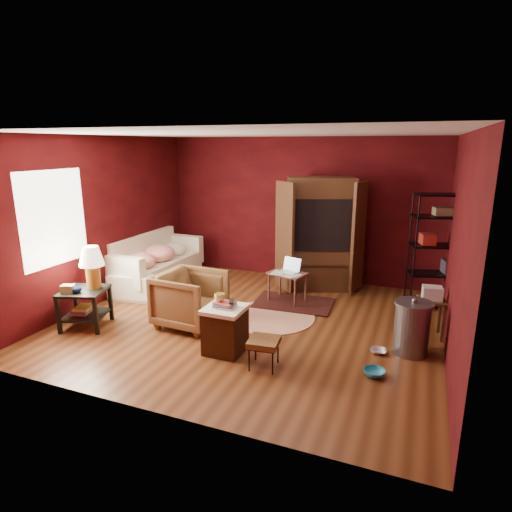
{
  "coord_description": "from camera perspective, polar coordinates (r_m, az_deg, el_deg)",
  "views": [
    {
      "loc": [
        2.34,
        -5.67,
        2.65
      ],
      "look_at": [
        0.0,
        0.2,
        1.0
      ],
      "focal_mm": 30.0,
      "sensor_mm": 36.0,
      "label": 1
    }
  ],
  "objects": [
    {
      "name": "room",
      "position": [
        6.26,
        -1.07,
        3.14
      ],
      "size": [
        5.54,
        5.04,
        2.84
      ],
      "color": "brown",
      "rests_on": "ground"
    },
    {
      "name": "sofa",
      "position": [
        8.56,
        -13.22,
        -0.68
      ],
      "size": [
        1.11,
        2.36,
        0.89
      ],
      "primitive_type": "imported",
      "rotation": [
        0.0,
        0.0,
        1.77
      ],
      "color": "white",
      "rests_on": "ground"
    },
    {
      "name": "armchair",
      "position": [
        6.48,
        -8.74,
        -5.34
      ],
      "size": [
        0.87,
        0.93,
        0.91
      ],
      "primitive_type": "imported",
      "rotation": [
        0.0,
        0.0,
        1.52
      ],
      "color": "black",
      "rests_on": "ground"
    },
    {
      "name": "pet_bowl_steel",
      "position": [
        5.92,
        16.03,
        -11.41
      ],
      "size": [
        0.22,
        0.09,
        0.22
      ],
      "primitive_type": "imported",
      "rotation": [
        0.0,
        0.0,
        0.16
      ],
      "color": "silver",
      "rests_on": "ground"
    },
    {
      "name": "pet_bowl_turquoise",
      "position": [
        5.37,
        15.56,
        -13.96
      ],
      "size": [
        0.27,
        0.18,
        0.26
      ],
      "primitive_type": "imported",
      "rotation": [
        0.0,
        0.0,
        -0.43
      ],
      "color": "#289CBE",
      "rests_on": "ground"
    },
    {
      "name": "vase",
      "position": [
        6.68,
        -22.82,
        -3.98
      ],
      "size": [
        0.15,
        0.16,
        0.14
      ],
      "primitive_type": "imported",
      "rotation": [
        0.0,
        0.0,
        0.08
      ],
      "color": "#0D1943",
      "rests_on": "side_table"
    },
    {
      "name": "mug",
      "position": [
        5.53,
        -4.9,
        -5.41
      ],
      "size": [
        0.15,
        0.13,
        0.13
      ],
      "primitive_type": "imported",
      "rotation": [
        0.0,
        0.0,
        -0.18
      ],
      "color": "#EFEB75",
      "rests_on": "hamper"
    },
    {
      "name": "side_table",
      "position": [
        6.78,
        -21.48,
        -2.9
      ],
      "size": [
        0.77,
        0.77,
        1.21
      ],
      "rotation": [
        0.0,
        0.0,
        0.33
      ],
      "color": "black",
      "rests_on": "ground"
    },
    {
      "name": "sofa_cushions",
      "position": [
        8.53,
        -13.36,
        -0.83
      ],
      "size": [
        0.92,
        2.13,
        0.88
      ],
      "rotation": [
        0.0,
        0.0,
        -0.03
      ],
      "color": "white",
      "rests_on": "sofa"
    },
    {
      "name": "hamper",
      "position": [
        5.67,
        -4.14,
        -9.64
      ],
      "size": [
        0.51,
        0.51,
        0.71
      ],
      "rotation": [
        0.0,
        0.0,
        -0.0
      ],
      "color": "#40220E",
      "rests_on": "ground"
    },
    {
      "name": "footstool",
      "position": [
        5.29,
        1.06,
        -11.51
      ],
      "size": [
        0.4,
        0.4,
        0.37
      ],
      "rotation": [
        0.0,
        0.0,
        0.11
      ],
      "color": "black",
      "rests_on": "ground"
    },
    {
      "name": "rug_round",
      "position": [
        6.86,
        1.92,
        -8.05
      ],
      "size": [
        1.6,
        1.6,
        0.01
      ],
      "rotation": [
        0.0,
        0.0,
        0.14
      ],
      "color": "beige",
      "rests_on": "ground"
    },
    {
      "name": "rug_oriental",
      "position": [
        7.41,
        5.02,
        -6.22
      ],
      "size": [
        1.36,
        0.95,
        0.01
      ],
      "rotation": [
        0.0,
        0.0,
        0.06
      ],
      "color": "#451612",
      "rests_on": "ground"
    },
    {
      "name": "laptop_desk",
      "position": [
        7.36,
        4.26,
        -2.63
      ],
      "size": [
        0.7,
        0.6,
        0.76
      ],
      "rotation": [
        0.0,
        0.0,
        -0.27
      ],
      "color": "brown",
      "rests_on": "ground"
    },
    {
      "name": "tv_armoire",
      "position": [
        7.99,
        8.5,
        3.19
      ],
      "size": [
        1.54,
        1.19,
        2.08
      ],
      "rotation": [
        0.0,
        0.0,
        0.35
      ],
      "color": "#4A2815",
      "rests_on": "ground"
    },
    {
      "name": "wire_shelving",
      "position": [
        7.56,
        23.44,
        1.17
      ],
      "size": [
        1.01,
        0.65,
        1.91
      ],
      "rotation": [
        0.0,
        0.0,
        0.29
      ],
      "color": "black",
      "rests_on": "ground"
    },
    {
      "name": "small_stand",
      "position": [
        6.49,
        22.36,
        -5.37
      ],
      "size": [
        0.42,
        0.42,
        0.74
      ],
      "rotation": [
        0.0,
        0.0,
        0.13
      ],
      "color": "#4A2815",
      "rests_on": "ground"
    },
    {
      "name": "trash_can",
      "position": [
        5.96,
        20.06,
        -8.95
      ],
      "size": [
        0.64,
        0.64,
        0.76
      ],
      "rotation": [
        0.0,
        0.0,
        0.41
      ],
      "color": "gray",
      "rests_on": "ground"
    }
  ]
}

